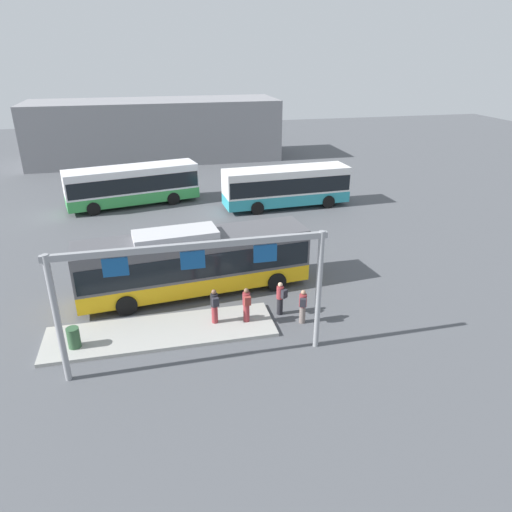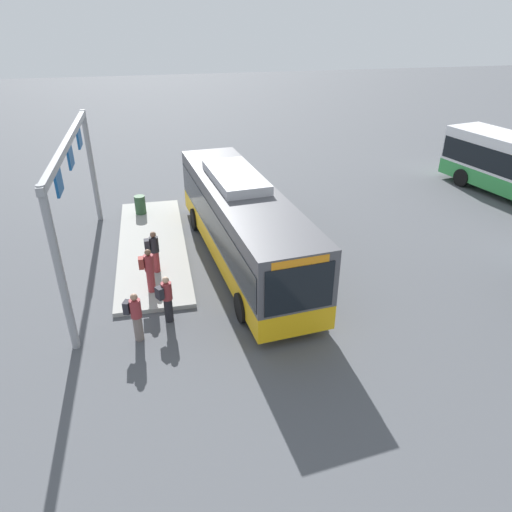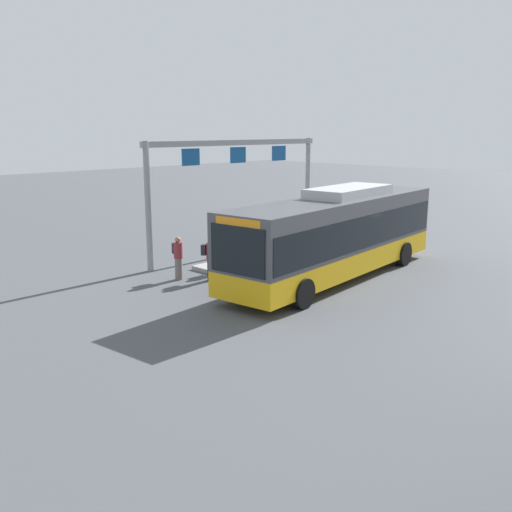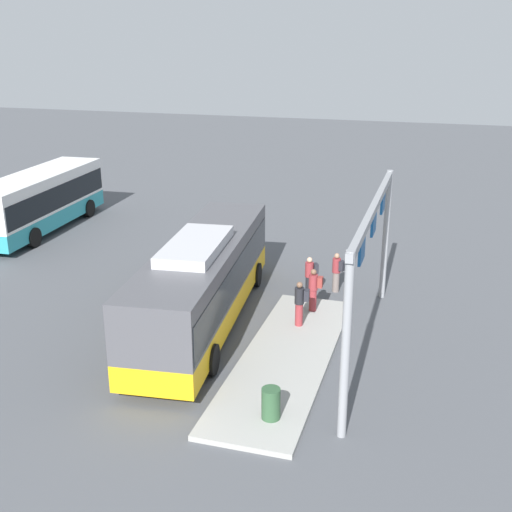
{
  "view_description": "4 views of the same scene",
  "coord_description": "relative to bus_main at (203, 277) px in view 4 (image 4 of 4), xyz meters",
  "views": [
    {
      "loc": [
        -1.85,
        -21.8,
        11.59
      ],
      "look_at": [
        3.18,
        -0.01,
        1.7
      ],
      "focal_mm": 33.13,
      "sensor_mm": 36.0,
      "label": 1
    },
    {
      "loc": [
        16.67,
        -3.03,
        9.22
      ],
      "look_at": [
        2.78,
        -0.04,
        1.64
      ],
      "focal_mm": 33.02,
      "sensor_mm": 36.0,
      "label": 2
    },
    {
      "loc": [
        17.39,
        12.84,
        5.65
      ],
      "look_at": [
        3.28,
        -1.06,
        1.22
      ],
      "focal_mm": 39.99,
      "sensor_mm": 36.0,
      "label": 3
    },
    {
      "loc": [
        -20.08,
        -7.96,
        10.11
      ],
      "look_at": [
        3.38,
        -0.98,
        1.59
      ],
      "focal_mm": 44.94,
      "sensor_mm": 36.0,
      "label": 4
    }
  ],
  "objects": [
    {
      "name": "ground_plane",
      "position": [
        0.01,
        0.0,
        -1.81
      ],
      "size": [
        120.0,
        120.0,
        0.0
      ],
      "primitive_type": "plane",
      "color": "#4C4F54"
    },
    {
      "name": "platform_curb",
      "position": [
        -1.93,
        -3.59,
        -1.73
      ],
      "size": [
        10.0,
        2.8,
        0.16
      ],
      "primitive_type": "cube",
      "color": "#9E9E99",
      "rests_on": "ground"
    },
    {
      "name": "bus_main",
      "position": [
        0.0,
        0.0,
        0.0
      ],
      "size": [
        11.79,
        3.7,
        3.46
      ],
      "rotation": [
        0.0,
        0.0,
        0.1
      ],
      "color": "#EAAD14",
      "rests_on": "ground"
    },
    {
      "name": "bus_background_right",
      "position": [
        8.55,
        12.69,
        -0.04
      ],
      "size": [
        9.94,
        3.08,
        3.1
      ],
      "rotation": [
        0.0,
        0.0,
        0.05
      ],
      "color": "teal",
      "rests_on": "ground"
    },
    {
      "name": "person_boarding",
      "position": [
        4.41,
        -4.14,
        -0.92
      ],
      "size": [
        0.47,
        0.59,
        1.67
      ],
      "rotation": [
        0.0,
        0.0,
        1.23
      ],
      "color": "slate",
      "rests_on": "ground"
    },
    {
      "name": "person_waiting_near",
      "position": [
        1.9,
        -3.69,
        -0.76
      ],
      "size": [
        0.35,
        0.53,
        1.67
      ],
      "rotation": [
        0.0,
        0.0,
        1.59
      ],
      "color": "maroon",
      "rests_on": "platform_curb"
    },
    {
      "name": "person_waiting_mid",
      "position": [
        3.63,
        -3.17,
        -0.92
      ],
      "size": [
        0.53,
        0.61,
        1.67
      ],
      "rotation": [
        0.0,
        0.0,
        2.09
      ],
      "color": "black",
      "rests_on": "ground"
    },
    {
      "name": "person_waiting_far",
      "position": [
        0.48,
        -3.48,
        -0.76
      ],
      "size": [
        0.38,
        0.55,
        1.67
      ],
      "rotation": [
        0.0,
        0.0,
        1.68
      ],
      "color": "maroon",
      "rests_on": "platform_curb"
    },
    {
      "name": "platform_sign_gantry",
      "position": [
        -0.57,
        -6.0,
        1.99
      ],
      "size": [
        10.32,
        0.24,
        5.2
      ],
      "color": "gray",
      "rests_on": "ground"
    },
    {
      "name": "trash_bin",
      "position": [
        -5.5,
        -4.04,
        -1.2
      ],
      "size": [
        0.52,
        0.52,
        0.9
      ],
      "primitive_type": "cylinder",
      "color": "#2D5133",
      "rests_on": "platform_curb"
    }
  ]
}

